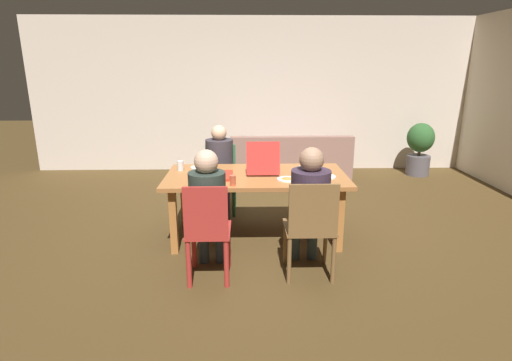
{
  "coord_description": "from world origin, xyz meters",
  "views": [
    {
      "loc": [
        -0.11,
        -4.25,
        1.9
      ],
      "look_at": [
        0.0,
        0.1,
        0.64
      ],
      "focal_mm": 28.52,
      "sensor_mm": 36.0,
      "label": 1
    }
  ],
  "objects_px": {
    "chair_0": "(208,231)",
    "couch": "(290,162)",
    "plate_2": "(324,176)",
    "drinking_glass_0": "(180,166)",
    "chair_2": "(220,175)",
    "pizza_box_1": "(214,176)",
    "plate_0": "(287,179)",
    "plate_3": "(200,167)",
    "dining_table": "(256,181)",
    "drinking_glass_1": "(233,180)",
    "person_2": "(219,162)",
    "chair_1": "(311,225)",
    "person_1": "(309,199)",
    "plate_1": "(307,168)",
    "pizza_box_0": "(262,167)",
    "potted_plant": "(420,147)",
    "person_0": "(208,203)"
  },
  "relations": [
    {
      "from": "chair_0",
      "to": "couch",
      "type": "relative_size",
      "value": 0.47
    },
    {
      "from": "plate_2",
      "to": "drinking_glass_0",
      "type": "distance_m",
      "value": 1.6
    },
    {
      "from": "chair_2",
      "to": "pizza_box_1",
      "type": "height_order",
      "value": "chair_2"
    },
    {
      "from": "plate_0",
      "to": "plate_3",
      "type": "xyz_separation_m",
      "value": [
        -0.96,
        0.52,
        -0.0
      ]
    },
    {
      "from": "pizza_box_1",
      "to": "dining_table",
      "type": "bearing_deg",
      "value": 8.86
    },
    {
      "from": "plate_2",
      "to": "plate_3",
      "type": "height_order",
      "value": "plate_2"
    },
    {
      "from": "plate_3",
      "to": "drinking_glass_1",
      "type": "relative_size",
      "value": 2.09
    },
    {
      "from": "chair_2",
      "to": "person_2",
      "type": "height_order",
      "value": "person_2"
    },
    {
      "from": "chair_1",
      "to": "person_1",
      "type": "xyz_separation_m",
      "value": [
        -0.0,
        0.14,
        0.19
      ]
    },
    {
      "from": "plate_2",
      "to": "drinking_glass_0",
      "type": "bearing_deg",
      "value": 168.58
    },
    {
      "from": "plate_2",
      "to": "drinking_glass_1",
      "type": "bearing_deg",
      "value": -163.35
    },
    {
      "from": "drinking_glass_0",
      "to": "plate_1",
      "type": "bearing_deg",
      "value": 1.89
    },
    {
      "from": "plate_0",
      "to": "drinking_glass_1",
      "type": "relative_size",
      "value": 2.15
    },
    {
      "from": "pizza_box_0",
      "to": "drinking_glass_0",
      "type": "bearing_deg",
      "value": 174.91
    },
    {
      "from": "dining_table",
      "to": "drinking_glass_1",
      "type": "xyz_separation_m",
      "value": [
        -0.24,
        -0.4,
        0.13
      ]
    },
    {
      "from": "pizza_box_0",
      "to": "plate_3",
      "type": "height_order",
      "value": "pizza_box_0"
    },
    {
      "from": "person_2",
      "to": "drinking_glass_1",
      "type": "distance_m",
      "value": 1.23
    },
    {
      "from": "drinking_glass_0",
      "to": "chair_1",
      "type": "bearing_deg",
      "value": -40.61
    },
    {
      "from": "dining_table",
      "to": "chair_2",
      "type": "bearing_deg",
      "value": 115.41
    },
    {
      "from": "person_2",
      "to": "plate_0",
      "type": "bearing_deg",
      "value": -53.11
    },
    {
      "from": "chair_0",
      "to": "drinking_glass_1",
      "type": "distance_m",
      "value": 0.66
    },
    {
      "from": "dining_table",
      "to": "potted_plant",
      "type": "height_order",
      "value": "potted_plant"
    },
    {
      "from": "pizza_box_1",
      "to": "drinking_glass_0",
      "type": "xyz_separation_m",
      "value": [
        -0.4,
        0.27,
        0.04
      ]
    },
    {
      "from": "person_1",
      "to": "pizza_box_0",
      "type": "relative_size",
      "value": 2.67
    },
    {
      "from": "chair_0",
      "to": "drinking_glass_1",
      "type": "relative_size",
      "value": 9.05
    },
    {
      "from": "chair_1",
      "to": "couch",
      "type": "xyz_separation_m",
      "value": [
        0.17,
        3.35,
        -0.24
      ]
    },
    {
      "from": "pizza_box_0",
      "to": "plate_0",
      "type": "height_order",
      "value": "pizza_box_0"
    },
    {
      "from": "chair_1",
      "to": "potted_plant",
      "type": "bearing_deg",
      "value": 55.29
    },
    {
      "from": "dining_table",
      "to": "person_1",
      "type": "xyz_separation_m",
      "value": [
        0.46,
        -0.78,
        0.05
      ]
    },
    {
      "from": "pizza_box_1",
      "to": "drinking_glass_1",
      "type": "relative_size",
      "value": 3.77
    },
    {
      "from": "person_2",
      "to": "pizza_box_0",
      "type": "height_order",
      "value": "person_2"
    },
    {
      "from": "person_2",
      "to": "drinking_glass_1",
      "type": "height_order",
      "value": "person_2"
    },
    {
      "from": "pizza_box_1",
      "to": "plate_0",
      "type": "xyz_separation_m",
      "value": [
        0.77,
        -0.14,
        -0.0
      ]
    },
    {
      "from": "pizza_box_0",
      "to": "plate_3",
      "type": "xyz_separation_m",
      "value": [
        -0.71,
        0.19,
        -0.05
      ]
    },
    {
      "from": "drinking_glass_1",
      "to": "couch",
      "type": "bearing_deg",
      "value": 72.85
    },
    {
      "from": "chair_2",
      "to": "person_1",
      "type": "bearing_deg",
      "value": -62.16
    },
    {
      "from": "chair_0",
      "to": "couch",
      "type": "bearing_deg",
      "value": 72.27
    },
    {
      "from": "drinking_glass_0",
      "to": "potted_plant",
      "type": "xyz_separation_m",
      "value": [
        3.77,
        2.43,
        -0.3
      ]
    },
    {
      "from": "person_2",
      "to": "couch",
      "type": "relative_size",
      "value": 0.58
    },
    {
      "from": "chair_0",
      "to": "plate_0",
      "type": "height_order",
      "value": "chair_0"
    },
    {
      "from": "person_0",
      "to": "plate_3",
      "type": "xyz_separation_m",
      "value": [
        -0.19,
        1.13,
        0.04
      ]
    },
    {
      "from": "person_1",
      "to": "plate_2",
      "type": "relative_size",
      "value": 4.72
    },
    {
      "from": "person_0",
      "to": "chair_0",
      "type": "bearing_deg",
      "value": -90.0
    },
    {
      "from": "person_2",
      "to": "plate_1",
      "type": "height_order",
      "value": "person_2"
    },
    {
      "from": "plate_0",
      "to": "couch",
      "type": "distance_m",
      "value": 2.7
    },
    {
      "from": "person_1",
      "to": "potted_plant",
      "type": "distance_m",
      "value": 4.21
    },
    {
      "from": "plate_0",
      "to": "chair_0",
      "type": "bearing_deg",
      "value": -136.01
    },
    {
      "from": "dining_table",
      "to": "plate_1",
      "type": "xyz_separation_m",
      "value": [
        0.59,
        0.25,
        0.09
      ]
    },
    {
      "from": "dining_table",
      "to": "chair_1",
      "type": "bearing_deg",
      "value": -63.42
    },
    {
      "from": "dining_table",
      "to": "chair_2",
      "type": "height_order",
      "value": "chair_2"
    }
  ]
}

